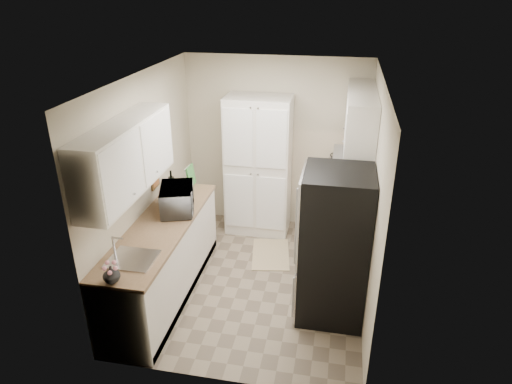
% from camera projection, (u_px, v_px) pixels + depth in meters
% --- Properties ---
extents(ground, '(3.20, 3.20, 0.00)m').
position_uv_depth(ground, '(254.00, 280.00, 5.70)').
color(ground, '#7A6B56').
rests_on(ground, ground).
extents(room_shell, '(2.64, 3.24, 2.52)m').
position_uv_depth(room_shell, '(253.00, 158.00, 5.01)').
color(room_shell, beige).
rests_on(room_shell, ground).
extents(pantry_cabinet, '(0.90, 0.55, 2.00)m').
position_uv_depth(pantry_cabinet, '(258.00, 166.00, 6.48)').
color(pantry_cabinet, silver).
rests_on(pantry_cabinet, ground).
extents(base_cabinet_left, '(0.60, 2.30, 0.88)m').
position_uv_depth(base_cabinet_left, '(164.00, 261.00, 5.30)').
color(base_cabinet_left, silver).
rests_on(base_cabinet_left, ground).
extents(countertop_left, '(0.63, 2.33, 0.04)m').
position_uv_depth(countertop_left, '(160.00, 226.00, 5.11)').
color(countertop_left, '#846647').
rests_on(countertop_left, base_cabinet_left).
extents(base_cabinet_right, '(0.60, 0.80, 0.88)m').
position_uv_depth(base_cabinet_right, '(340.00, 213.00, 6.40)').
color(base_cabinet_right, silver).
rests_on(base_cabinet_right, ground).
extents(countertop_right, '(0.63, 0.83, 0.04)m').
position_uv_depth(countertop_right, '(342.00, 183.00, 6.21)').
color(countertop_right, '#846647').
rests_on(countertop_right, base_cabinet_right).
extents(electric_range, '(0.71, 0.78, 1.13)m').
position_uv_depth(electric_range, '(337.00, 239.00, 5.68)').
color(electric_range, '#B7B7BC').
rests_on(electric_range, ground).
extents(refrigerator, '(0.70, 0.72, 1.70)m').
position_uv_depth(refrigerator, '(334.00, 246.00, 4.81)').
color(refrigerator, '#B7B7BC').
rests_on(refrigerator, ground).
extents(microwave, '(0.52, 0.64, 0.30)m').
position_uv_depth(microwave, '(177.00, 199.00, 5.34)').
color(microwave, '#B5B5BA').
rests_on(microwave, countertop_left).
extents(wine_bottle, '(0.08, 0.08, 0.30)m').
position_uv_depth(wine_bottle, '(172.00, 184.00, 5.76)').
color(wine_bottle, black).
rests_on(wine_bottle, countertop_left).
extents(flower_vase, '(0.20, 0.20, 0.16)m').
position_uv_depth(flower_vase, '(111.00, 274.00, 4.10)').
color(flower_vase, silver).
rests_on(flower_vase, countertop_left).
extents(cutting_board, '(0.03, 0.22, 0.27)m').
position_uv_depth(cutting_board, '(191.00, 176.00, 6.02)').
color(cutting_board, '#439545').
rests_on(cutting_board, countertop_left).
extents(toaster_oven, '(0.45, 0.51, 0.25)m').
position_uv_depth(toaster_oven, '(339.00, 169.00, 6.29)').
color(toaster_oven, '#ACACB1').
rests_on(toaster_oven, countertop_right).
extents(fruit_basket, '(0.25, 0.25, 0.10)m').
position_uv_depth(fruit_basket, '(339.00, 156.00, 6.23)').
color(fruit_basket, orange).
rests_on(fruit_basket, toaster_oven).
extents(kitchen_mat, '(0.61, 0.85, 0.01)m').
position_uv_depth(kitchen_mat, '(271.00, 254.00, 6.23)').
color(kitchen_mat, tan).
rests_on(kitchen_mat, ground).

